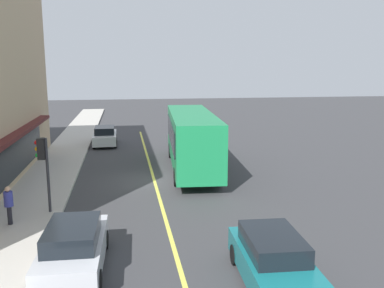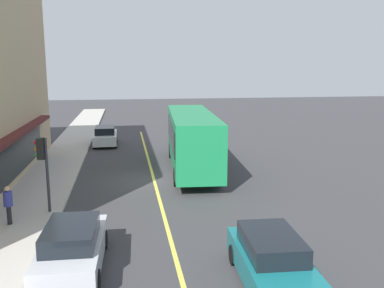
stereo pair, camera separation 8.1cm
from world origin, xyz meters
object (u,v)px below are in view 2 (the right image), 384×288
Objects in this scene: bus at (192,138)px; traffic_light at (42,157)px; car_teal at (272,261)px; car_white at (105,136)px; pedestrian_mid_block at (8,202)px; car_silver at (73,247)px.

traffic_light is (-6.92, 7.47, 0.55)m from bus.
car_white is at bearing 13.70° from car_teal.
car_white is 17.57m from pedestrian_mid_block.
bus is at bearing -46.52° from pedestrian_mid_block.
car_white is 2.79× the size of pedestrian_mid_block.
pedestrian_mid_block reaches higher than car_teal.
car_white is (9.13, 5.60, -1.24)m from bus.
car_teal and car_white have the same top height.
traffic_light is at bearing 132.81° from bus.
pedestrian_mid_block is (-1.25, 1.15, -1.47)m from traffic_light.
pedestrian_mid_block is at bearing 36.07° from car_silver.
bus is 2.57× the size of car_teal.
car_white is at bearing 31.50° from bus.
traffic_light is at bearing 18.37° from car_silver.
pedestrian_mid_block is at bearing 133.48° from bus.
pedestrian_mid_block is (-8.17, 8.61, -0.92)m from bus.
car_white is (23.14, 5.64, 0.00)m from car_teal.
bus reaches higher than traffic_light.
traffic_light is 0.73× the size of car_silver.
pedestrian_mid_block is (3.95, 2.88, 0.32)m from car_silver.
car_white is (16.05, -1.87, -1.79)m from traffic_light.
traffic_light is 0.73× the size of car_teal.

